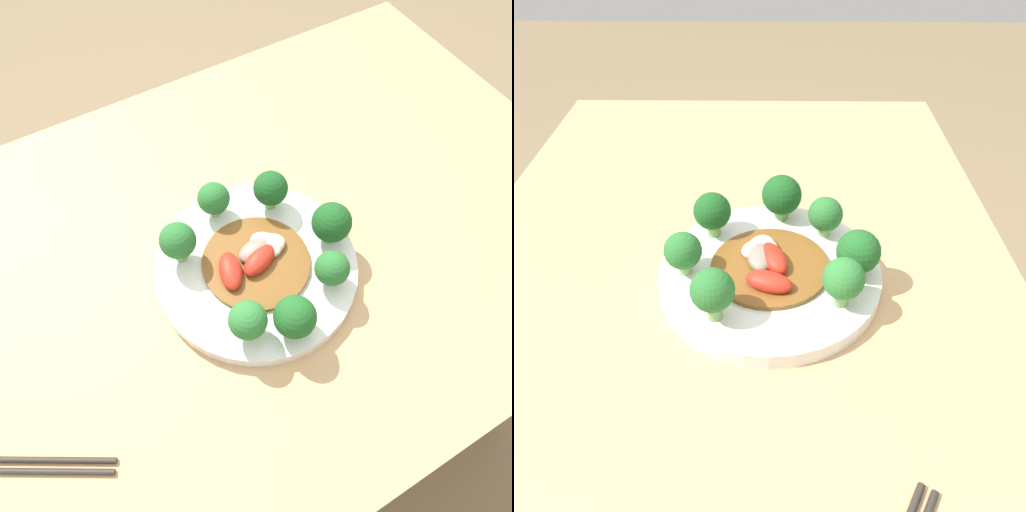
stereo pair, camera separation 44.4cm
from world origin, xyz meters
TOP-DOWN VIEW (x-y plane):
  - ground_plane at (0.00, 0.00)m, footprint 8.00×8.00m
  - table at (0.00, 0.00)m, footprint 1.13×0.74m
  - plate at (0.01, -0.05)m, footprint 0.28×0.28m
  - broccoli_southwest at (-0.05, -0.13)m, footprint 0.05×0.05m
  - broccoli_south at (0.00, -0.15)m, footprint 0.05×0.05m
  - broccoli_northwest at (-0.07, 0.01)m, footprint 0.05×0.05m
  - broccoli_north at (0.00, 0.06)m, footprint 0.05×0.05m
  - broccoli_northeast at (0.08, 0.03)m, footprint 0.05×0.05m
  - broccoli_southeast at (0.08, -0.12)m, footprint 0.05×0.05m
  - broccoli_east at (0.12, -0.06)m, footprint 0.05×0.05m
  - stirfry_center at (0.01, -0.04)m, footprint 0.15×0.15m
  - chopsticks at (-0.34, -0.13)m, footprint 0.18×0.12m

SIDE VIEW (x-z plane):
  - ground_plane at x=0.00m, z-range 0.00..0.00m
  - table at x=0.00m, z-range 0.00..0.76m
  - chopsticks at x=-0.34m, z-range 0.76..0.77m
  - plate at x=0.01m, z-range 0.76..0.78m
  - stirfry_center at x=0.01m, z-range 0.78..0.80m
  - broccoli_southeast at x=0.08m, z-range 0.79..0.84m
  - broccoli_north at x=0.00m, z-range 0.79..0.84m
  - broccoli_south at x=0.00m, z-range 0.79..0.85m
  - broccoli_east at x=0.12m, z-range 0.79..0.85m
  - broccoli_northeast at x=0.08m, z-range 0.79..0.85m
  - broccoli_southwest at x=-0.05m, z-range 0.79..0.85m
  - broccoli_northwest at x=-0.07m, z-range 0.79..0.86m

